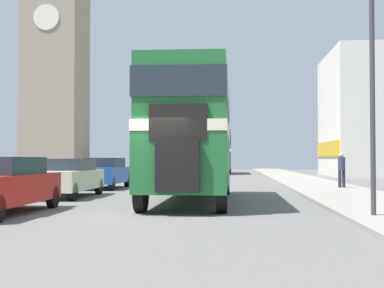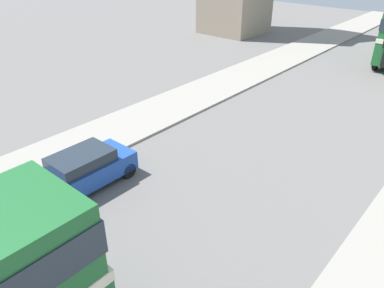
# 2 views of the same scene
# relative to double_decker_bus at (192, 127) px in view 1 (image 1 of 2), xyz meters

# --- Properties ---
(ground_plane) EXTENTS (120.00, 120.00, 0.00)m
(ground_plane) POSITION_rel_double_decker_bus_xyz_m (-1.00, -4.36, -2.53)
(ground_plane) COLOR slate
(double_decker_bus) EXTENTS (2.49, 9.45, 4.25)m
(double_decker_bus) POSITION_rel_double_decker_bus_xyz_m (0.00, 0.00, 0.00)
(double_decker_bus) COLOR #1E602D
(double_decker_bus) RESTS_ON ground_plane
(bus_distant) EXTENTS (2.52, 9.41, 4.11)m
(bus_distant) POSITION_rel_double_decker_bus_xyz_m (-0.11, 34.36, -0.08)
(bus_distant) COLOR #1E602D
(bus_distant) RESTS_ON ground_plane
(car_parked_mid) EXTENTS (1.76, 4.46, 1.46)m
(car_parked_mid) POSITION_rel_double_decker_bus_xyz_m (-4.88, 1.79, -1.77)
(car_parked_mid) COLOR beige
(car_parked_mid) RESTS_ON ground_plane
(car_parked_far) EXTENTS (1.75, 4.40, 1.50)m
(car_parked_far) POSITION_rel_double_decker_bus_xyz_m (-4.90, 7.71, -1.76)
(car_parked_far) COLOR #1E479E
(car_parked_far) RESTS_ON ground_plane
(pedestrian_walking) EXTENTS (0.33, 0.33, 1.62)m
(pedestrian_walking) POSITION_rel_double_decker_bus_xyz_m (6.41, 7.31, -1.49)
(pedestrian_walking) COLOR #282833
(pedestrian_walking) RESTS_ON sidewalk_right
(street_lamp) EXTENTS (0.36, 0.36, 5.86)m
(street_lamp) POSITION_rel_double_decker_bus_xyz_m (4.70, -5.07, 1.43)
(street_lamp) COLOR #38383D
(street_lamp) RESTS_ON sidewalk_right
(church_tower) EXTENTS (5.78, 5.78, 28.66)m
(church_tower) POSITION_rel_double_decker_bus_xyz_m (-16.35, 33.98, 12.13)
(church_tower) COLOR gray
(church_tower) RESTS_ON ground_plane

